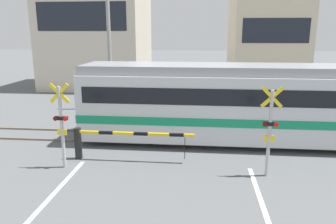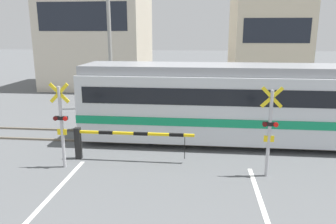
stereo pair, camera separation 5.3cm
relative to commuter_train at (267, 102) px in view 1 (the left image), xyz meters
The scene contains 10 objects.
rail_track_near 4.34m from the commuter_train, 169.66° to the right, with size 50.00×0.10×0.08m.
rail_track_far 4.34m from the commuter_train, 169.66° to the left, with size 50.00×0.10×0.08m.
commuter_train is the anchor object (origin of this frame).
crossing_barrier_near 6.57m from the commuter_train, 156.84° to the right, with size 4.33×0.20×1.18m.
crossing_barrier_far 3.61m from the commuter_train, 122.69° to the left, with size 4.33×0.20×1.18m.
crossing_signal_left 8.06m from the commuter_train, 155.34° to the right, with size 0.68×0.15×2.93m.
crossing_signal_right 3.41m from the commuter_train, 99.17° to the right, with size 0.68×0.15×2.93m.
building_left_of_street 18.35m from the commuter_train, 129.29° to the left, with size 7.91×7.49×10.18m.
building_right_of_street 14.36m from the commuter_train, 80.67° to the left, with size 5.37×7.49×8.37m.
utility_pole_streetside 9.91m from the commuter_train, 146.03° to the left, with size 0.22×0.22×7.22m.
Camera 1 is at (1.21, -2.10, 4.55)m, focal length 35.00 mm.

